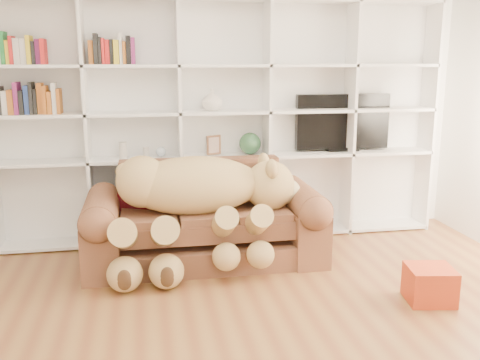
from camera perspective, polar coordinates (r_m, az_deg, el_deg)
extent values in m
plane|color=brown|center=(3.56, 4.32, -17.91)|extent=(5.00, 5.00, 0.00)
cube|color=white|center=(5.53, -2.06, 7.98)|extent=(5.00, 0.02, 2.70)
cube|color=white|center=(5.51, -1.99, 6.39)|extent=(4.40, 0.03, 2.40)
cube|color=white|center=(5.32, -16.00, 5.67)|extent=(0.03, 0.35, 2.40)
cube|color=white|center=(5.31, -6.46, 6.07)|extent=(0.03, 0.35, 2.40)
cube|color=white|center=(5.44, 2.88, 6.30)|extent=(0.03, 0.35, 2.40)
cube|color=white|center=(5.70, 11.57, 6.36)|extent=(0.03, 0.35, 2.40)
cube|color=white|center=(6.09, 19.33, 6.29)|extent=(0.03, 0.35, 2.40)
cube|color=white|center=(5.61, -1.66, -5.75)|extent=(4.40, 0.35, 0.03)
cube|color=white|center=(5.41, -1.71, 2.52)|extent=(4.40, 0.35, 0.03)
cube|color=white|center=(5.34, -1.75, 7.27)|extent=(4.40, 0.35, 0.03)
cube|color=white|center=(5.32, -1.78, 12.10)|extent=(4.40, 0.35, 0.03)
cube|color=brown|center=(4.94, -3.72, -7.46)|extent=(2.02, 0.82, 0.21)
cube|color=brown|center=(4.82, -3.75, -3.99)|extent=(1.50, 0.67, 0.29)
cube|color=brown|center=(5.14, -4.28, -0.62)|extent=(1.50, 0.19, 0.53)
cube|color=brown|center=(4.88, -14.44, -6.16)|extent=(0.31, 0.92, 0.53)
cube|color=brown|center=(5.07, 6.52, -5.10)|extent=(0.31, 0.92, 0.53)
cylinder|color=brown|center=(4.80, -14.61, -3.16)|extent=(0.31, 0.87, 0.31)
cylinder|color=brown|center=(4.99, 6.60, -2.20)|extent=(0.31, 0.87, 0.31)
ellipsoid|color=tan|center=(4.71, -4.87, -0.57)|extent=(1.19, 0.57, 0.51)
sphere|color=tan|center=(4.67, -10.39, -0.18)|extent=(0.45, 0.45, 0.45)
sphere|color=tan|center=(4.82, 3.17, -0.59)|extent=(0.45, 0.45, 0.45)
sphere|color=beige|center=(4.88, 5.15, -1.20)|extent=(0.23, 0.23, 0.23)
sphere|color=#402917|center=(4.91, 6.13, -1.27)|extent=(0.07, 0.07, 0.07)
ellipsoid|color=tan|center=(4.63, 3.41, 1.18)|extent=(0.11, 0.18, 0.18)
ellipsoid|color=tan|center=(4.93, 2.53, 1.91)|extent=(0.11, 0.18, 0.18)
sphere|color=tan|center=(4.66, -12.20, 0.86)|extent=(0.15, 0.15, 0.15)
cylinder|color=tan|center=(4.51, -1.81, -4.77)|extent=(0.19, 0.55, 0.40)
cylinder|color=tan|center=(4.56, 1.77, -4.58)|extent=(0.19, 0.55, 0.40)
cylinder|color=tan|center=(4.48, -12.29, -5.74)|extent=(0.23, 0.63, 0.46)
cylinder|color=tan|center=(4.48, -8.07, -5.57)|extent=(0.23, 0.63, 0.46)
sphere|color=tan|center=(4.42, -1.45, -8.24)|extent=(0.24, 0.24, 0.24)
sphere|color=tan|center=(4.47, 2.23, -7.99)|extent=(0.24, 0.24, 0.24)
sphere|color=tan|center=(4.41, -12.19, -9.74)|extent=(0.29, 0.29, 0.29)
sphere|color=tan|center=(4.41, -7.86, -9.57)|extent=(0.29, 0.29, 0.29)
cube|color=#5B0F16|center=(4.94, -10.62, -1.16)|extent=(0.43, 0.34, 0.40)
cube|color=#BF3B19|center=(4.40, 19.57, -10.45)|extent=(0.39, 0.37, 0.27)
cube|color=black|center=(5.73, 10.88, 6.13)|extent=(1.01, 0.08, 0.57)
cube|color=black|center=(5.77, 10.76, 3.31)|extent=(0.34, 0.18, 0.04)
cube|color=#55331D|center=(5.37, -2.82, 3.76)|extent=(0.15, 0.08, 0.19)
sphere|color=#2D5935|center=(5.43, 1.07, 3.91)|extent=(0.22, 0.22, 0.22)
cylinder|color=beige|center=(5.33, -12.37, 3.12)|extent=(0.11, 0.11, 0.16)
cylinder|color=beige|center=(5.34, -9.96, 2.93)|extent=(0.07, 0.07, 0.11)
sphere|color=silver|center=(5.34, -8.44, 3.00)|extent=(0.10, 0.10, 0.10)
imported|color=silver|center=(5.32, -2.98, 8.54)|extent=(0.23, 0.23, 0.21)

